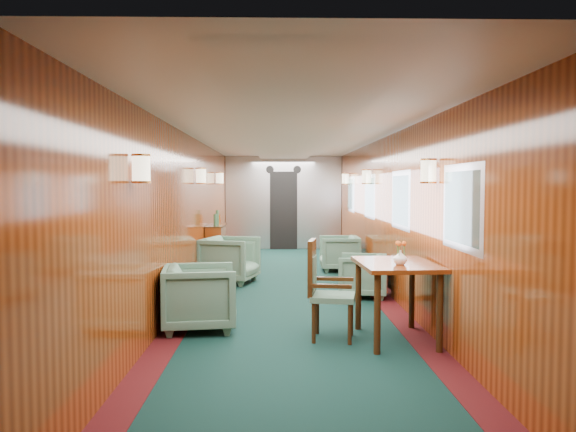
% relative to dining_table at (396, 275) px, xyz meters
% --- Properties ---
extents(room, '(12.00, 12.10, 2.40)m').
position_rel_dining_table_xyz_m(room, '(-1.08, 2.67, 0.93)').
color(room, black).
rests_on(room, ground).
extents(bulkhead, '(2.98, 0.17, 2.39)m').
position_rel_dining_table_xyz_m(bulkhead, '(-1.08, 8.58, 0.48)').
color(bulkhead, '#B2B4BA').
rests_on(bulkhead, ground).
extents(windows_right, '(0.02, 8.60, 0.80)m').
position_rel_dining_table_xyz_m(windows_right, '(0.41, 2.92, 0.75)').
color(windows_right, '#ACAEB3').
rests_on(windows_right, ground).
extents(wall_sconces, '(2.97, 7.97, 0.25)m').
position_rel_dining_table_xyz_m(wall_sconces, '(-1.08, 3.23, 1.09)').
color(wall_sconces, beige).
rests_on(wall_sconces, ground).
extents(dining_table, '(0.83, 1.15, 0.84)m').
position_rel_dining_table_xyz_m(dining_table, '(0.00, 0.00, 0.00)').
color(dining_table, maroon).
rests_on(dining_table, ground).
extents(side_chair, '(0.55, 0.57, 1.07)m').
position_rel_dining_table_xyz_m(side_chair, '(-0.77, 0.07, -0.12)').
color(side_chair, '#1E4739').
rests_on(side_chair, ground).
extents(credenza, '(0.32, 1.00, 1.18)m').
position_rel_dining_table_xyz_m(credenza, '(-2.42, 4.77, -0.24)').
color(credenza, maroon).
rests_on(credenza, ground).
extents(flower_vase, '(0.18, 0.18, 0.15)m').
position_rel_dining_table_xyz_m(flower_vase, '(0.00, -0.18, 0.21)').
color(flower_vase, white).
rests_on(flower_vase, dining_table).
extents(armchair_left_near, '(0.92, 0.90, 0.75)m').
position_rel_dining_table_xyz_m(armchair_left_near, '(-2.15, 0.48, -0.33)').
color(armchair_left_near, '#1E4739').
rests_on(armchair_left_near, ground).
extents(armchair_left_far, '(1.06, 1.04, 0.78)m').
position_rel_dining_table_xyz_m(armchair_left_far, '(-2.05, 3.57, -0.31)').
color(armchair_left_far, '#1E4739').
rests_on(armchair_left_far, ground).
extents(armchair_right_near, '(0.82, 0.80, 0.63)m').
position_rel_dining_table_xyz_m(armchair_right_near, '(0.00, 2.32, -0.38)').
color(armchair_right_near, '#1E4739').
rests_on(armchair_right_near, ground).
extents(armchair_right_far, '(0.76, 0.74, 0.68)m').
position_rel_dining_table_xyz_m(armchair_right_far, '(-0.05, 4.85, -0.36)').
color(armchair_right_far, '#1E4739').
rests_on(armchair_right_far, ground).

